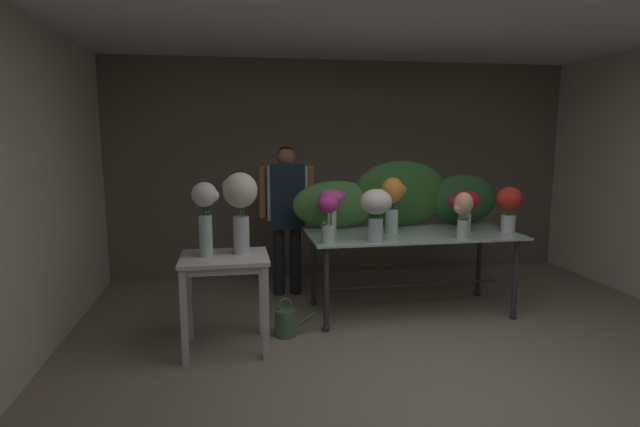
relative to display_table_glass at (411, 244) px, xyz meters
The scene contains 18 objects.
ground_plane 0.75m from the display_table_glass, 168.19° to the right, with size 7.56×7.56×0.00m, color gray.
wall_back 1.76m from the display_table_glass, 100.58° to the left, with size 5.81×0.12×2.62m, color #706656.
wall_left 3.27m from the display_table_glass, behind, with size 0.12×3.47×2.62m, color beige.
ceiling_slab 2.02m from the display_table_glass, 168.19° to the right, with size 5.93×3.47×0.12m, color silver.
display_table_glass is the anchor object (origin of this frame).
side_table_white 1.86m from the display_table_glass, 162.01° to the right, with size 0.69×0.57×0.78m.
florist 1.39m from the display_table_glass, 145.81° to the left, with size 0.61×0.24×1.61m.
foliage_backdrop 0.53m from the display_table_glass, 84.34° to the left, with size 2.16×0.27×0.67m.
vase_sunset_anemones 0.49m from the display_table_glass, behind, with size 0.28×0.21×0.54m.
vase_fuchsia_tulips 0.88m from the display_table_glass, behind, with size 0.26×0.24×0.43m.
vase_ivory_freesia 0.70m from the display_table_glass, 143.79° to the right, with size 0.28×0.28×0.46m.
vase_crimson_carnations 0.64m from the display_table_glass, ahead, with size 0.32×0.27×0.40m.
vase_scarlet_dahlias 1.01m from the display_table_glass, ahead, with size 0.24×0.24×0.44m.
vase_peach_roses 0.62m from the display_table_glass, 45.69° to the right, with size 0.18×0.17×0.42m.
vase_magenta_snapdragons 1.02m from the display_table_glass, 158.52° to the right, with size 0.18×0.18×0.43m.
vase_white_roses_tall 2.04m from the display_table_glass, 163.19° to the right, with size 0.21×0.20×0.59m.
vase_cream_lisianthus_tall 1.79m from the display_table_glass, 162.40° to the right, with size 0.28×0.27×0.66m.
watering_can 1.44m from the display_table_glass, 162.76° to the right, with size 0.35×0.18×0.34m.
Camera 1 is at (-1.39, -2.81, 1.74)m, focal length 28.32 mm.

